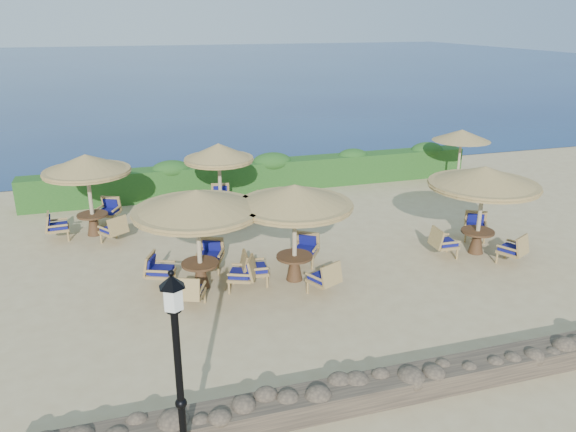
{
  "coord_description": "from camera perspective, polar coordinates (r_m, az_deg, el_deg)",
  "views": [
    {
      "loc": [
        -5.31,
        -13.91,
        6.65
      ],
      "look_at": [
        -0.91,
        0.42,
        1.3
      ],
      "focal_mm": 35.0,
      "sensor_mm": 36.0,
      "label": 1
    }
  ],
  "objects": [
    {
      "name": "extra_parasol",
      "position": [
        23.6,
        17.23,
        7.83
      ],
      "size": [
        2.3,
        2.3,
        2.41
      ],
      "color": "tan",
      "rests_on": "ground"
    },
    {
      "name": "cafe_set_4",
      "position": [
        19.2,
        -6.98,
        4.52
      ],
      "size": [
        2.88,
        2.88,
        2.65
      ],
      "color": "tan",
      "rests_on": "ground"
    },
    {
      "name": "sea",
      "position": [
        84.34,
        -13.86,
        14.57
      ],
      "size": [
        160.0,
        160.0,
        0.0
      ],
      "primitive_type": "plane",
      "color": "#0B1E4B",
      "rests_on": "ground"
    },
    {
      "name": "stone_wall",
      "position": [
        11.35,
        14.91,
        -15.6
      ],
      "size": [
        15.0,
        0.65,
        0.44
      ],
      "primitive_type": "cube",
      "color": "brown",
      "rests_on": "ground"
    },
    {
      "name": "cafe_set_3",
      "position": [
        18.57,
        -19.67,
        3.62
      ],
      "size": [
        2.77,
        2.77,
        2.65
      ],
      "color": "tan",
      "rests_on": "ground"
    },
    {
      "name": "cafe_set_2",
      "position": [
        17.0,
        19.19,
        2.61
      ],
      "size": [
        3.17,
        3.17,
        2.65
      ],
      "color": "tan",
      "rests_on": "ground"
    },
    {
      "name": "hedge",
      "position": [
        22.59,
        -2.84,
        4.08
      ],
      "size": [
        18.0,
        0.9,
        1.2
      ],
      "primitive_type": "cube",
      "color": "#1B4616",
      "rests_on": "ground"
    },
    {
      "name": "ground",
      "position": [
        16.3,
        3.51,
        -4.47
      ],
      "size": [
        120.0,
        120.0,
        0.0
      ],
      "primitive_type": "plane",
      "color": "tan",
      "rests_on": "ground"
    },
    {
      "name": "cafe_set_0",
      "position": [
        14.11,
        -9.18,
        -0.18
      ],
      "size": [
        3.25,
        3.25,
        2.65
      ],
      "color": "tan",
      "rests_on": "ground"
    },
    {
      "name": "cafe_set_1",
      "position": [
        14.34,
        0.68,
        0.56
      ],
      "size": [
        3.02,
        3.02,
        2.65
      ],
      "color": "tan",
      "rests_on": "ground"
    },
    {
      "name": "lamp_post",
      "position": [
        8.76,
        -10.96,
        -16.35
      ],
      "size": [
        0.44,
        0.44,
        3.31
      ],
      "color": "black",
      "rests_on": "ground"
    }
  ]
}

